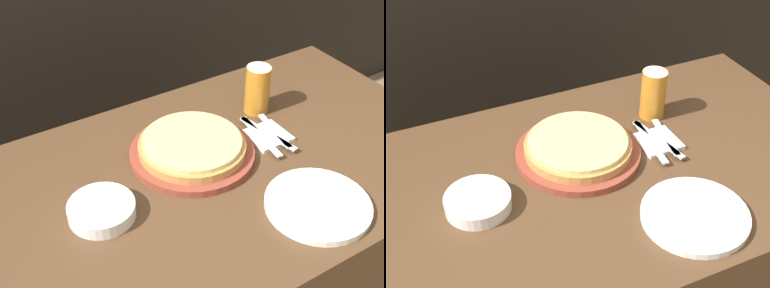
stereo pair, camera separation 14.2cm
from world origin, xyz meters
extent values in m
cube|color=#4C331E|center=(0.00, 0.00, 0.36)|extent=(1.49, 0.80, 0.73)
cylinder|color=brown|center=(0.03, 0.08, 0.74)|extent=(0.34, 0.34, 0.02)
cylinder|color=#B77F42|center=(0.03, 0.08, 0.76)|extent=(0.29, 0.29, 0.02)
cylinder|color=#E0C175|center=(0.03, 0.08, 0.78)|extent=(0.27, 0.27, 0.01)
cylinder|color=#B7701E|center=(0.31, 0.17, 0.80)|extent=(0.07, 0.07, 0.15)
cylinder|color=white|center=(0.31, 0.17, 0.87)|extent=(0.07, 0.07, 0.02)
cylinder|color=silver|center=(0.18, -0.25, 0.74)|extent=(0.26, 0.26, 0.02)
cylinder|color=silver|center=(-0.27, 0.00, 0.75)|extent=(0.16, 0.16, 0.04)
cube|color=white|center=(0.25, 0.04, 0.73)|extent=(0.11, 0.11, 0.01)
cube|color=silver|center=(0.23, 0.04, 0.74)|extent=(0.04, 0.20, 0.00)
cube|color=silver|center=(0.25, 0.04, 0.74)|extent=(0.05, 0.20, 0.00)
cube|color=silver|center=(0.28, 0.04, 0.74)|extent=(0.05, 0.17, 0.00)
camera|label=1|loc=(-0.57, -0.88, 1.62)|focal=50.00mm
camera|label=2|loc=(-0.45, -0.95, 1.62)|focal=50.00mm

